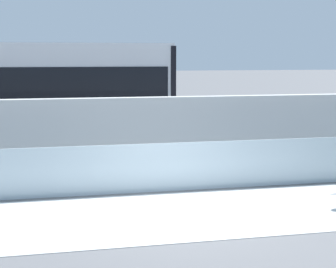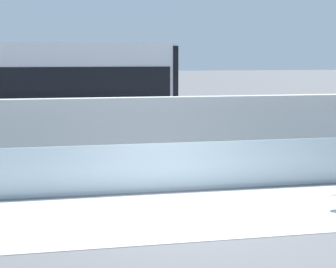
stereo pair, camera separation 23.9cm
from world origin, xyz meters
The scene contains 6 objects.
ground_plane centered at (0.00, 0.00, 0.00)m, with size 200.00×200.00×0.00m, color slate.
bike_path_deck centered at (0.00, 0.00, 0.01)m, with size 32.00×3.20×0.01m, color silver.
glass_parapet centered at (0.00, 1.85, 0.56)m, with size 32.00×0.05×1.12m, color silver.
concrete_barrier_wall centered at (0.00, 3.65, 1.01)m, with size 32.00×0.36×2.03m, color silver.
tram_rail_near centered at (0.00, 6.13, 0.00)m, with size 32.00×0.08×0.01m, color #595654.
tram_rail_far centered at (0.00, 7.57, 0.00)m, with size 32.00×0.08×0.01m, color #595654.
Camera 1 is at (-2.39, -9.79, 3.08)m, focal length 56.79 mm.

